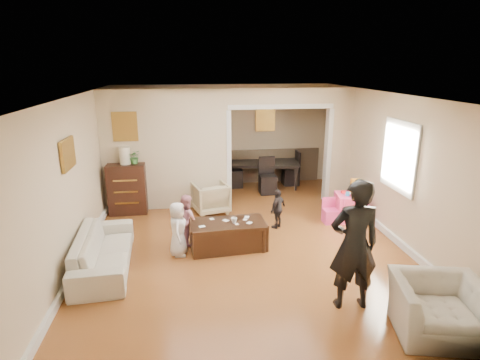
{
  "coord_description": "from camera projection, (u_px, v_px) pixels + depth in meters",
  "views": [
    {
      "loc": [
        -0.92,
        -6.64,
        3.1
      ],
      "look_at": [
        0.0,
        0.2,
        1.05
      ],
      "focal_mm": 29.41,
      "sensor_mm": 36.0,
      "label": 1
    }
  ],
  "objects": [
    {
      "name": "floor",
      "position": [
        241.0,
        237.0,
        7.3
      ],
      "size": [
        7.0,
        7.0,
        0.0
      ],
      "primitive_type": "plane",
      "color": "#AD5F2C",
      "rests_on": "ground"
    },
    {
      "name": "partition_left",
      "position": [
        167.0,
        150.0,
        8.47
      ],
      "size": [
        2.75,
        0.18,
        2.6
      ],
      "primitive_type": "cube",
      "color": "beige",
      "rests_on": "ground"
    },
    {
      "name": "partition_right",
      "position": [
        338.0,
        146.0,
        8.96
      ],
      "size": [
        0.55,
        0.18,
        2.6
      ],
      "primitive_type": "cube",
      "color": "beige",
      "rests_on": "ground"
    },
    {
      "name": "partition_header",
      "position": [
        281.0,
        96.0,
        8.46
      ],
      "size": [
        2.22,
        0.18,
        0.35
      ],
      "primitive_type": "cube",
      "color": "beige",
      "rests_on": "partition_right"
    },
    {
      "name": "window_pane",
      "position": [
        400.0,
        156.0,
        6.83
      ],
      "size": [
        0.03,
        0.95,
        1.1
      ],
      "primitive_type": "cube",
      "color": "white",
      "rests_on": "ground"
    },
    {
      "name": "framed_art_partition",
      "position": [
        125.0,
        127.0,
        8.11
      ],
      "size": [
        0.45,
        0.03,
        0.55
      ],
      "primitive_type": "cube",
      "color": "brown",
      "rests_on": "partition_left"
    },
    {
      "name": "framed_art_sofa_wall",
      "position": [
        68.0,
        154.0,
        5.88
      ],
      "size": [
        0.03,
        0.55,
        0.4
      ],
      "primitive_type": "cube",
      "color": "brown"
    },
    {
      "name": "framed_art_alcove",
      "position": [
        265.0,
        120.0,
        10.23
      ],
      "size": [
        0.45,
        0.03,
        0.55
      ],
      "primitive_type": "cube",
      "color": "brown"
    },
    {
      "name": "sofa",
      "position": [
        104.0,
        251.0,
        6.14
      ],
      "size": [
        0.9,
        2.03,
        0.58
      ],
      "primitive_type": "imported",
      "rotation": [
        0.0,
        0.0,
        1.63
      ],
      "color": "beige",
      "rests_on": "ground"
    },
    {
      "name": "armchair_back",
      "position": [
        211.0,
        198.0,
        8.45
      ],
      "size": [
        0.86,
        0.87,
        0.65
      ],
      "primitive_type": "imported",
      "rotation": [
        0.0,
        0.0,
        3.4
      ],
      "color": "#C5B989",
      "rests_on": "ground"
    },
    {
      "name": "armchair_front",
      "position": [
        438.0,
        308.0,
        4.63
      ],
      "size": [
        1.18,
        1.09,
        0.66
      ],
      "primitive_type": "imported",
      "rotation": [
        0.0,
        0.0,
        -0.22
      ],
      "color": "beige",
      "rests_on": "ground"
    },
    {
      "name": "dresser",
      "position": [
        128.0,
        189.0,
        8.37
      ],
      "size": [
        0.79,
        0.44,
        1.08
      ],
      "primitive_type": "cube",
      "color": "black",
      "rests_on": "ground"
    },
    {
      "name": "table_lamp",
      "position": [
        125.0,
        156.0,
        8.16
      ],
      "size": [
        0.22,
        0.22,
        0.36
      ],
      "primitive_type": "cylinder",
      "color": "beige",
      "rests_on": "dresser"
    },
    {
      "name": "potted_plant",
      "position": [
        135.0,
        157.0,
        8.2
      ],
      "size": [
        0.27,
        0.23,
        0.29
      ],
      "primitive_type": "imported",
      "color": "#3C7433",
      "rests_on": "dresser"
    },
    {
      "name": "coffee_table",
      "position": [
        228.0,
        235.0,
        6.82
      ],
      "size": [
        1.33,
        0.75,
        0.48
      ],
      "primitive_type": "cube",
      "rotation": [
        0.0,
        0.0,
        0.09
      ],
      "color": "#3D2013",
      "rests_on": "ground"
    },
    {
      "name": "coffee_cup",
      "position": [
        234.0,
        220.0,
        6.7
      ],
      "size": [
        0.11,
        0.11,
        0.1
      ],
      "primitive_type": "imported",
      "rotation": [
        0.0,
        0.0,
        0.09
      ],
      "color": "silver",
      "rests_on": "coffee_table"
    },
    {
      "name": "play_table",
      "position": [
        350.0,
        207.0,
        8.05
      ],
      "size": [
        0.64,
        0.64,
        0.54
      ],
      "primitive_type": "cube",
      "rotation": [
        0.0,
        0.0,
        -0.15
      ],
      "color": "#FF4385",
      "rests_on": "ground"
    },
    {
      "name": "cereal_box",
      "position": [
        355.0,
        186.0,
        8.04
      ],
      "size": [
        0.21,
        0.1,
        0.3
      ],
      "primitive_type": "cube",
      "rotation": [
        0.0,
        0.0,
        -0.15
      ],
      "color": "yellow",
      "rests_on": "play_table"
    },
    {
      "name": "cyan_cup",
      "position": [
        347.0,
        194.0,
        7.9
      ],
      "size": [
        0.08,
        0.08,
        0.08
      ],
      "primitive_type": "cylinder",
      "color": "#2AAED5",
      "rests_on": "play_table"
    },
    {
      "name": "toy_block",
      "position": [
        343.0,
        192.0,
        8.06
      ],
      "size": [
        0.09,
        0.07,
        0.05
      ],
      "primitive_type": "cube",
      "rotation": [
        0.0,
        0.0,
        0.2
      ],
      "color": "red",
      "rests_on": "play_table"
    },
    {
      "name": "play_bowl",
      "position": [
        356.0,
        195.0,
        7.86
      ],
      "size": [
        0.26,
        0.26,
        0.06
      ],
      "primitive_type": "imported",
      "rotation": [
        0.0,
        0.0,
        -0.15
      ],
      "color": "silver",
      "rests_on": "play_table"
    },
    {
      "name": "dining_table",
      "position": [
        263.0,
        174.0,
        10.31
      ],
      "size": [
        2.01,
        1.35,
        0.65
      ],
      "primitive_type": "imported",
      "rotation": [
        0.0,
        0.0,
        -0.18
      ],
      "color": "black",
      "rests_on": "ground"
    },
    {
      "name": "adult_person",
      "position": [
        354.0,
        245.0,
        5.0
      ],
      "size": [
        0.66,
        0.45,
        1.76
      ],
      "primitive_type": "imported",
      "rotation": [
        0.0,
        0.0,
        3.1
      ],
      "color": "black",
      "rests_on": "ground"
    },
    {
      "name": "child_kneel_a",
      "position": [
        178.0,
        229.0,
        6.5
      ],
      "size": [
        0.33,
        0.48,
        0.93
      ],
      "primitive_type": "imported",
      "rotation": [
        0.0,
        0.0,
        1.49
      ],
      "color": "white",
      "rests_on": "ground"
    },
    {
      "name": "child_kneel_b",
      "position": [
        187.0,
        219.0,
        6.95
      ],
      "size": [
        0.5,
        0.54,
        0.91
      ],
      "primitive_type": "imported",
      "rotation": [
        0.0,
        0.0,
        2.01
      ],
      "color": "pink",
      "rests_on": "ground"
    },
    {
      "name": "child_toddler",
      "position": [
        278.0,
        209.0,
        7.62
      ],
      "size": [
        0.46,
        0.46,
        0.79
      ],
      "primitive_type": "imported",
      "rotation": [
        0.0,
        0.0,
        -2.35
      ],
      "color": "black",
      "rests_on": "ground"
    },
    {
      "name": "craft_papers",
      "position": [
        230.0,
        221.0,
        6.79
      ],
      "size": [
        0.93,
        0.43,
        0.0
      ],
      "color": "white",
      "rests_on": "coffee_table"
    }
  ]
}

